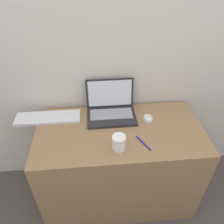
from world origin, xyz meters
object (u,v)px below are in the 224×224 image
object	(u,v)px
laptop	(111,108)
computer_mouse	(148,118)
external_keyboard	(48,118)
drink_cup	(119,142)
pen	(143,143)

from	to	relation	value
laptop	computer_mouse	distance (m)	0.28
external_keyboard	computer_mouse	bearing A→B (deg)	-5.95
drink_cup	computer_mouse	world-z (taller)	drink_cup
computer_mouse	external_keyboard	world-z (taller)	computer_mouse
external_keyboard	pen	distance (m)	0.70
computer_mouse	pen	size ratio (longest dim) A/B	0.65
laptop	drink_cup	world-z (taller)	laptop
laptop	pen	bearing A→B (deg)	-61.20
laptop	computer_mouse	world-z (taller)	laptop
laptop	pen	size ratio (longest dim) A/B	2.58
computer_mouse	drink_cup	bearing A→B (deg)	-133.21
drink_cup	computer_mouse	xyz separation A→B (m)	(0.24, 0.25, -0.04)
pen	laptop	bearing A→B (deg)	118.80
computer_mouse	pen	xyz separation A→B (m)	(-0.08, -0.23, -0.01)
drink_cup	laptop	bearing A→B (deg)	92.90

